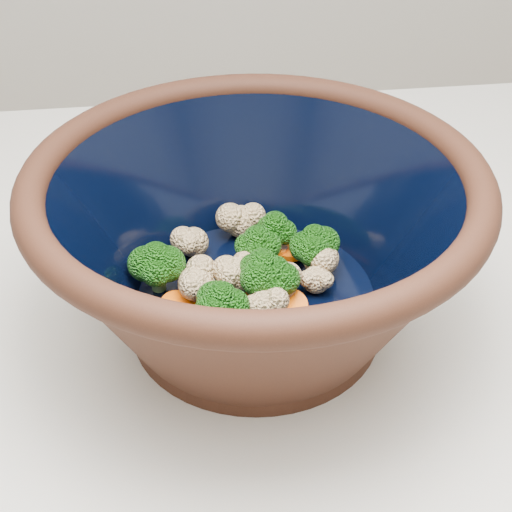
% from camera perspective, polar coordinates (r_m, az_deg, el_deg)
% --- Properties ---
extents(mixing_bowl, '(0.43, 0.43, 0.17)m').
position_cam_1_polar(mixing_bowl, '(0.61, 0.00, 1.22)').
color(mixing_bowl, black).
rests_on(mixing_bowl, counter).
extents(vegetable_pile, '(0.19, 0.21, 0.05)m').
position_cam_1_polar(vegetable_pile, '(0.63, -0.32, -1.14)').
color(vegetable_pile, '#608442').
rests_on(vegetable_pile, mixing_bowl).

